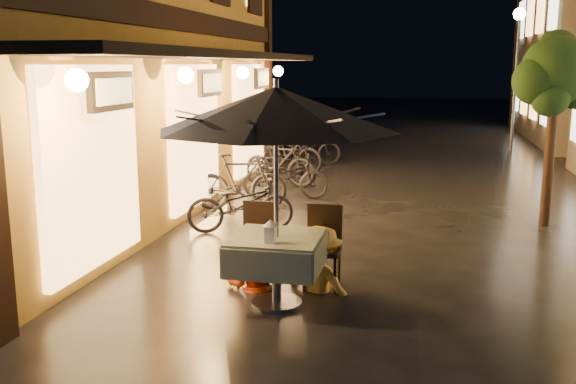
% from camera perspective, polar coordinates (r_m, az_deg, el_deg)
% --- Properties ---
extents(ground, '(90.00, 90.00, 0.00)m').
position_cam_1_polar(ground, '(6.92, 7.86, -10.95)').
color(ground, black).
rests_on(ground, ground).
extents(street_tree, '(1.43, 1.20, 3.15)m').
position_cam_1_polar(street_tree, '(11.09, 22.76, 9.47)').
color(street_tree, black).
rests_on(street_tree, ground).
extents(streetlamp_far, '(0.36, 0.36, 4.23)m').
position_cam_1_polar(streetlamp_far, '(20.56, 19.67, 11.52)').
color(streetlamp_far, '#59595E').
rests_on(streetlamp_far, ground).
extents(cafe_table, '(0.99, 0.99, 0.78)m').
position_cam_1_polar(cafe_table, '(7.00, -1.03, -5.47)').
color(cafe_table, '#59595E').
rests_on(cafe_table, ground).
extents(patio_umbrella, '(2.58, 2.58, 2.46)m').
position_cam_1_polar(patio_umbrella, '(6.72, -1.08, 7.39)').
color(patio_umbrella, '#59595E').
rests_on(patio_umbrella, ground).
extents(cafe_chair_left, '(0.42, 0.42, 0.97)m').
position_cam_1_polar(cafe_chair_left, '(7.80, -2.67, -4.10)').
color(cafe_chair_left, black).
rests_on(cafe_chair_left, ground).
extents(cafe_chair_right, '(0.42, 0.42, 0.97)m').
position_cam_1_polar(cafe_chair_right, '(7.64, 3.16, -4.43)').
color(cafe_chair_right, black).
rests_on(cafe_chair_right, ground).
extents(table_lantern, '(0.16, 0.16, 0.25)m').
position_cam_1_polar(table_lantern, '(6.66, -1.56, -3.39)').
color(table_lantern, white).
rests_on(table_lantern, cafe_table).
extents(person_orange, '(0.74, 0.62, 1.37)m').
position_cam_1_polar(person_orange, '(7.55, -3.16, -3.46)').
color(person_orange, '#C33806').
rests_on(person_orange, ground).
extents(person_yellow, '(1.07, 0.82, 1.47)m').
position_cam_1_polar(person_yellow, '(7.46, 2.88, -3.25)').
color(person_yellow, yellow).
rests_on(person_yellow, ground).
extents(bicycle_0, '(1.78, 1.21, 0.88)m').
position_cam_1_polar(bicycle_0, '(10.12, -4.23, -1.08)').
color(bicycle_0, '#232229').
rests_on(bicycle_0, ground).
extents(bicycle_1, '(1.78, 0.97, 1.03)m').
position_cam_1_polar(bicycle_1, '(11.70, -4.31, 0.96)').
color(bicycle_1, black).
rests_on(bicycle_1, ground).
extents(bicycle_2, '(1.74, 0.87, 0.87)m').
position_cam_1_polar(bicycle_2, '(12.55, -0.21, 1.34)').
color(bicycle_2, black).
rests_on(bicycle_2, ground).
extents(bicycle_3, '(1.72, 0.80, 1.00)m').
position_cam_1_polar(bicycle_3, '(13.94, -0.77, 2.60)').
color(bicycle_3, '#232229').
rests_on(bicycle_3, ground).
extents(bicycle_4, '(1.65, 0.67, 0.85)m').
position_cam_1_polar(bicycle_4, '(13.98, -0.66, 2.32)').
color(bicycle_4, black).
rests_on(bicycle_4, ground).
extents(bicycle_5, '(1.81, 0.95, 1.04)m').
position_cam_1_polar(bicycle_5, '(15.43, 0.12, 3.53)').
color(bicycle_5, black).
rests_on(bicycle_5, ground).
extents(bicycle_6, '(1.89, 1.21, 0.94)m').
position_cam_1_polar(bicycle_6, '(16.79, 1.68, 3.98)').
color(bicycle_6, black).
rests_on(bicycle_6, ground).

